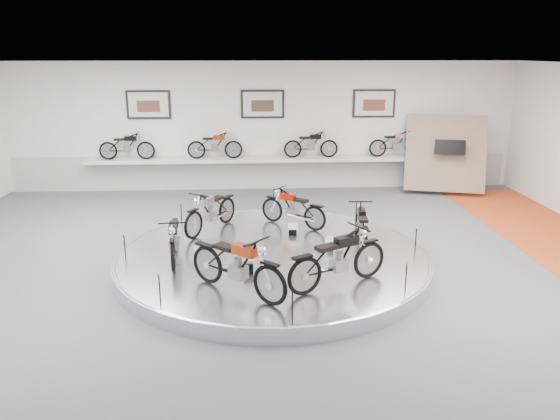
{
  "coord_description": "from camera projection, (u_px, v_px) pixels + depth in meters",
  "views": [
    {
      "loc": [
        -0.47,
        -10.18,
        4.29
      ],
      "look_at": [
        0.17,
        0.6,
        1.13
      ],
      "focal_mm": 35.0,
      "sensor_mm": 36.0,
      "label": 1
    }
  ],
  "objects": [
    {
      "name": "poster_right",
      "position": [
        374.0,
        103.0,
        17.1
      ],
      "size": [
        1.35,
        0.06,
        0.88
      ],
      "primitive_type": "cube",
      "color": "beige",
      "rests_on": "wall_back"
    },
    {
      "name": "floor",
      "position": [
        273.0,
        272.0,
        10.99
      ],
      "size": [
        16.0,
        16.0,
        0.0
      ],
      "primitive_type": "plane",
      "color": "#565558",
      "rests_on": "ground"
    },
    {
      "name": "poster_center",
      "position": [
        263.0,
        104.0,
        16.9
      ],
      "size": [
        1.35,
        0.06,
        0.88
      ],
      "primitive_type": "cube",
      "color": "beige",
      "rests_on": "wall_back"
    },
    {
      "name": "shelf_bike_a",
      "position": [
        127.0,
        148.0,
        16.77
      ],
      "size": [
        1.22,
        0.43,
        0.73
      ],
      "primitive_type": null,
      "color": "black",
      "rests_on": "shelf"
    },
    {
      "name": "wall_back",
      "position": [
        263.0,
        127.0,
        17.13
      ],
      "size": [
        16.0,
        0.0,
        16.0
      ],
      "primitive_type": "plane",
      "rotation": [
        1.57,
        0.0,
        0.0
      ],
      "color": "white",
      "rests_on": "floor"
    },
    {
      "name": "display_panel",
      "position": [
        445.0,
        153.0,
        16.8
      ],
      "size": [
        2.56,
        1.52,
        2.3
      ],
      "primitive_type": "cube",
      "rotation": [
        -0.35,
        0.0,
        -0.26
      ],
      "color": "#8E795D",
      "rests_on": "floor"
    },
    {
      "name": "bike_e",
      "position": [
        237.0,
        265.0,
        9.18
      ],
      "size": [
        1.77,
        1.67,
        1.06
      ],
      "primitive_type": null,
      "rotation": [
        0.0,
        0.0,
        5.56
      ],
      "color": "maroon",
      "rests_on": "display_platform"
    },
    {
      "name": "wall_front",
      "position": [
        321.0,
        400.0,
        3.72
      ],
      "size": [
        16.0,
        0.0,
        16.0
      ],
      "primitive_type": "plane",
      "rotation": [
        -1.57,
        0.0,
        0.0
      ],
      "color": "white",
      "rests_on": "floor"
    },
    {
      "name": "ceiling",
      "position": [
        273.0,
        67.0,
        9.87
      ],
      "size": [
        16.0,
        16.0,
        0.0
      ],
      "primitive_type": "plane",
      "rotation": [
        3.14,
        0.0,
        0.0
      ],
      "color": "white",
      "rests_on": "wall_back"
    },
    {
      "name": "display_platform",
      "position": [
        273.0,
        260.0,
        11.24
      ],
      "size": [
        6.4,
        6.4,
        0.3
      ],
      "primitive_type": "cylinder",
      "color": "silver",
      "rests_on": "floor"
    },
    {
      "name": "bike_d",
      "position": [
        174.0,
        238.0,
        10.72
      ],
      "size": [
        0.67,
        1.57,
        0.9
      ],
      "primitive_type": null,
      "rotation": [
        0.0,
        0.0,
        4.8
      ],
      "color": "black",
      "rests_on": "display_platform"
    },
    {
      "name": "bike_b",
      "position": [
        293.0,
        208.0,
        12.8
      ],
      "size": [
        1.52,
        1.37,
        0.89
      ],
      "primitive_type": null,
      "rotation": [
        0.0,
        0.0,
        2.47
      ],
      "color": "#AC1700",
      "rests_on": "display_platform"
    },
    {
      "name": "bike_c",
      "position": [
        211.0,
        211.0,
        12.45
      ],
      "size": [
        1.36,
        1.7,
        0.96
      ],
      "primitive_type": null,
      "rotation": [
        0.0,
        0.0,
        4.15
      ],
      "color": "#B8B9BD",
      "rests_on": "display_platform"
    },
    {
      "name": "shelf_bike_d",
      "position": [
        396.0,
        145.0,
        17.25
      ],
      "size": [
        1.22,
        0.43,
        0.73
      ],
      "primitive_type": null,
      "color": "#B8B9BD",
      "rests_on": "shelf"
    },
    {
      "name": "bike_f",
      "position": [
        338.0,
        258.0,
        9.49
      ],
      "size": [
        1.85,
        1.39,
        1.04
      ],
      "primitive_type": null,
      "rotation": [
        0.0,
        0.0,
        6.78
      ],
      "color": "black",
      "rests_on": "display_platform"
    },
    {
      "name": "poster_left",
      "position": [
        148.0,
        105.0,
        16.7
      ],
      "size": [
        1.35,
        0.06,
        0.88
      ],
      "primitive_type": "cube",
      "color": "beige",
      "rests_on": "wall_back"
    },
    {
      "name": "shelf",
      "position": [
        263.0,
        160.0,
        17.13
      ],
      "size": [
        11.0,
        0.55,
        0.1
      ],
      "primitive_type": "cube",
      "color": "silver",
      "rests_on": "wall_back"
    },
    {
      "name": "shelf_bike_c",
      "position": [
        311.0,
        146.0,
        17.1
      ],
      "size": [
        1.22,
        0.43,
        0.73
      ],
      "primitive_type": null,
      "color": "black",
      "rests_on": "shelf"
    },
    {
      "name": "platform_rim",
      "position": [
        273.0,
        254.0,
        11.2
      ],
      "size": [
        6.4,
        6.4,
        0.1
      ],
      "primitive_type": "torus",
      "color": "#B2B2BA",
      "rests_on": "display_platform"
    },
    {
      "name": "dado_band",
      "position": [
        263.0,
        172.0,
        17.52
      ],
      "size": [
        15.68,
        0.04,
        1.1
      ],
      "primitive_type": "cube",
      "color": "#BCBCBA",
      "rests_on": "floor"
    },
    {
      "name": "bike_a",
      "position": [
        362.0,
        226.0,
        11.47
      ],
      "size": [
        0.67,
        1.56,
        0.89
      ],
      "primitive_type": null,
      "rotation": [
        0.0,
        0.0,
        1.48
      ],
      "color": "black",
      "rests_on": "display_platform"
    },
    {
      "name": "shelf_bike_b",
      "position": [
        215.0,
        147.0,
        16.93
      ],
      "size": [
        1.22,
        0.43,
        0.73
      ],
      "primitive_type": null,
      "color": "maroon",
      "rests_on": "shelf"
    }
  ]
}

